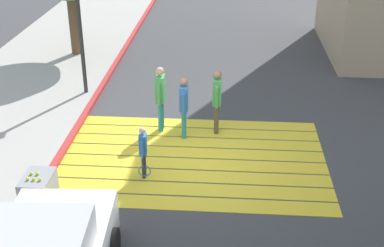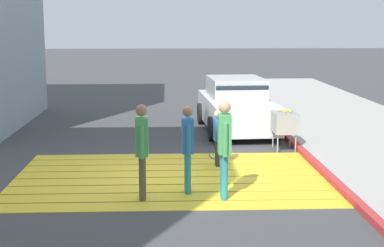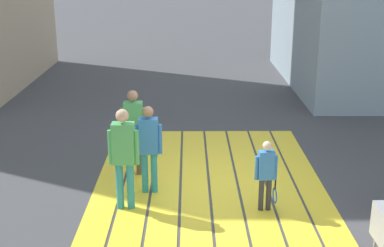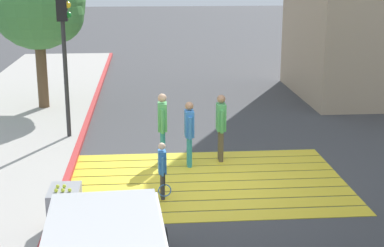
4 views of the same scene
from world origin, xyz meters
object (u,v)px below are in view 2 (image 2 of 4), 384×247
object	(u,v)px
tennis_ball_cart	(285,122)
pedestrian_adult_side	(224,142)
pedestrian_adult_lead	(142,145)
pedestrian_adult_trailing	(188,143)
pedestrian_child_with_racket	(217,135)
car_parked_near_curb	(236,106)

from	to	relation	value
tennis_ball_cart	pedestrian_adult_side	xyz separation A→B (m)	(1.93, 4.05, 0.35)
pedestrian_adult_lead	tennis_ball_cart	bearing A→B (deg)	-130.18
pedestrian_adult_trailing	pedestrian_adult_side	distance (m)	0.75
pedestrian_child_with_racket	tennis_ball_cart	bearing A→B (deg)	-138.15
tennis_ball_cart	pedestrian_adult_side	bearing A→B (deg)	64.58
tennis_ball_cart	pedestrian_adult_lead	size ratio (longest dim) A/B	0.58
car_parked_near_curb	tennis_ball_cart	bearing A→B (deg)	109.00
car_parked_near_curb	pedestrian_adult_side	distance (m)	6.76
pedestrian_adult_lead	pedestrian_child_with_racket	bearing A→B (deg)	-123.31
pedestrian_adult_lead	pedestrian_adult_trailing	world-z (taller)	pedestrian_adult_lead
car_parked_near_curb	pedestrian_adult_lead	distance (m)	7.11
pedestrian_adult_lead	pedestrian_adult_side	size ratio (longest dim) A/B	0.97
tennis_ball_cart	pedestrian_adult_trailing	distance (m)	4.50
car_parked_near_curb	pedestrian_adult_side	bearing A→B (deg)	81.27
pedestrian_adult_trailing	pedestrian_adult_lead	bearing A→B (deg)	23.04
pedestrian_adult_side	pedestrian_child_with_racket	size ratio (longest dim) A/B	1.42
tennis_ball_cart	pedestrian_adult_side	world-z (taller)	pedestrian_adult_side
pedestrian_adult_lead	pedestrian_child_with_racket	size ratio (longest dim) A/B	1.38
pedestrian_adult_lead	pedestrian_adult_trailing	bearing A→B (deg)	-156.96
pedestrian_adult_lead	pedestrian_adult_side	bearing A→B (deg)	179.30
tennis_ball_cart	pedestrian_adult_side	size ratio (longest dim) A/B	0.57
pedestrian_adult_side	pedestrian_child_with_racket	distance (m)	2.43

